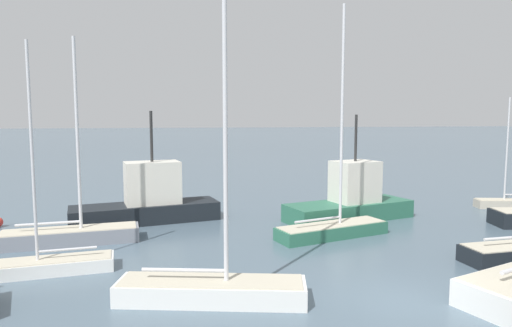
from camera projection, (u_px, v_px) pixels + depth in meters
The scene contains 8 objects.
ground_plane at pixel (399, 302), 13.89m from camera, with size 600.00×600.00×0.00m, color slate.
sailboat_1 at pixel (509, 202), 28.66m from camera, with size 4.33×2.23×7.23m.
sailboat_2 at pixel (332, 226), 21.58m from camera, with size 6.04×2.67×11.29m.
sailboat_3 at pixel (48, 262), 16.50m from camera, with size 4.73×1.47×8.65m.
sailboat_4 at pixel (212, 284), 13.89m from camera, with size 6.18×3.22×11.94m.
sailboat_5 at pixel (70, 233), 20.39m from camera, with size 6.25×1.72×9.55m.
fishing_boat_0 at pixel (351, 200), 25.34m from camera, with size 7.99×3.88×6.08m.
fishing_boat_1 at pixel (149, 201), 24.76m from camera, with size 8.38×3.35×6.28m.
Camera 1 is at (-7.91, -11.72, 5.80)m, focal length 30.58 mm.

